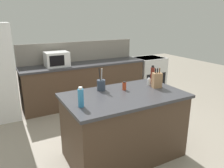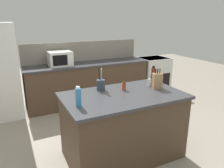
{
  "view_description": "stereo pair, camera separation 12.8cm",
  "coord_description": "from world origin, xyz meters",
  "px_view_note": "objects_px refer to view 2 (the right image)",
  "views": [
    {
      "loc": [
        -1.48,
        -2.36,
        1.93
      ],
      "look_at": [
        0.0,
        0.35,
        0.99
      ],
      "focal_mm": 35.0,
      "sensor_mm": 36.0,
      "label": 1
    },
    {
      "loc": [
        -1.36,
        -2.42,
        1.93
      ],
      "look_at": [
        0.0,
        0.35,
        0.99
      ],
      "focal_mm": 35.0,
      "sensor_mm": 36.0,
      "label": 2
    }
  ],
  "objects_px": {
    "knife_block": "(157,81)",
    "spice_jar_paprika": "(124,86)",
    "utensil_crock": "(101,84)",
    "vinegar_bottle": "(153,76)",
    "salt_shaker": "(149,82)",
    "microwave": "(60,59)",
    "dish_soap_bottle": "(78,97)",
    "range_oven": "(153,74)"
  },
  "relations": [
    {
      "from": "microwave",
      "to": "salt_shaker",
      "type": "height_order",
      "value": "microwave"
    },
    {
      "from": "range_oven",
      "to": "dish_soap_bottle",
      "type": "xyz_separation_m",
      "value": [
        -2.81,
        -2.33,
        0.59
      ]
    },
    {
      "from": "salt_shaker",
      "to": "spice_jar_paprika",
      "type": "relative_size",
      "value": 0.92
    },
    {
      "from": "utensil_crock",
      "to": "vinegar_bottle",
      "type": "height_order",
      "value": "utensil_crock"
    },
    {
      "from": "vinegar_bottle",
      "to": "spice_jar_paprika",
      "type": "relative_size",
      "value": 2.35
    },
    {
      "from": "range_oven",
      "to": "salt_shaker",
      "type": "distance_m",
      "value": 2.63
    },
    {
      "from": "dish_soap_bottle",
      "to": "range_oven",
      "type": "bearing_deg",
      "value": 39.67
    },
    {
      "from": "utensil_crock",
      "to": "salt_shaker",
      "type": "height_order",
      "value": "utensil_crock"
    },
    {
      "from": "knife_block",
      "to": "salt_shaker",
      "type": "relative_size",
      "value": 2.53
    },
    {
      "from": "microwave",
      "to": "knife_block",
      "type": "distance_m",
      "value": 2.35
    },
    {
      "from": "dish_soap_bottle",
      "to": "microwave",
      "type": "bearing_deg",
      "value": 81.54
    },
    {
      "from": "vinegar_bottle",
      "to": "dish_soap_bottle",
      "type": "bearing_deg",
      "value": -165.61
    },
    {
      "from": "utensil_crock",
      "to": "salt_shaker",
      "type": "relative_size",
      "value": 2.79
    },
    {
      "from": "salt_shaker",
      "to": "vinegar_bottle",
      "type": "bearing_deg",
      "value": 20.3
    },
    {
      "from": "knife_block",
      "to": "spice_jar_paprika",
      "type": "bearing_deg",
      "value": -179.53
    },
    {
      "from": "microwave",
      "to": "vinegar_bottle",
      "type": "height_order",
      "value": "microwave"
    },
    {
      "from": "microwave",
      "to": "salt_shaker",
      "type": "distance_m",
      "value": 2.21
    },
    {
      "from": "range_oven",
      "to": "dish_soap_bottle",
      "type": "distance_m",
      "value": 3.69
    },
    {
      "from": "microwave",
      "to": "utensil_crock",
      "type": "relative_size",
      "value": 1.51
    },
    {
      "from": "range_oven",
      "to": "dish_soap_bottle",
      "type": "bearing_deg",
      "value": -140.33
    },
    {
      "from": "knife_block",
      "to": "utensil_crock",
      "type": "distance_m",
      "value": 0.82
    },
    {
      "from": "utensil_crock",
      "to": "dish_soap_bottle",
      "type": "relative_size",
      "value": 1.33
    },
    {
      "from": "utensil_crock",
      "to": "spice_jar_paprika",
      "type": "xyz_separation_m",
      "value": [
        0.29,
        -0.15,
        -0.02
      ]
    },
    {
      "from": "salt_shaker",
      "to": "range_oven",
      "type": "bearing_deg",
      "value": 51.79
    },
    {
      "from": "knife_block",
      "to": "vinegar_bottle",
      "type": "bearing_deg",
      "value": 88.11
    },
    {
      "from": "dish_soap_bottle",
      "to": "vinegar_bottle",
      "type": "bearing_deg",
      "value": 14.39
    },
    {
      "from": "vinegar_bottle",
      "to": "spice_jar_paprika",
      "type": "bearing_deg",
      "value": -175.01
    },
    {
      "from": "range_oven",
      "to": "knife_block",
      "type": "bearing_deg",
      "value": -125.75
    },
    {
      "from": "microwave",
      "to": "salt_shaker",
      "type": "xyz_separation_m",
      "value": [
        0.87,
        -2.03,
        -0.1
      ]
    },
    {
      "from": "range_oven",
      "to": "utensil_crock",
      "type": "distance_m",
      "value": 3.06
    },
    {
      "from": "vinegar_bottle",
      "to": "salt_shaker",
      "type": "bearing_deg",
      "value": -159.7
    },
    {
      "from": "microwave",
      "to": "dish_soap_bottle",
      "type": "height_order",
      "value": "microwave"
    },
    {
      "from": "utensil_crock",
      "to": "vinegar_bottle",
      "type": "xyz_separation_m",
      "value": [
        0.83,
        -0.1,
        0.06
      ]
    },
    {
      "from": "vinegar_bottle",
      "to": "spice_jar_paprika",
      "type": "distance_m",
      "value": 0.54
    },
    {
      "from": "range_oven",
      "to": "knife_block",
      "type": "relative_size",
      "value": 3.17
    },
    {
      "from": "range_oven",
      "to": "vinegar_bottle",
      "type": "height_order",
      "value": "vinegar_bottle"
    },
    {
      "from": "microwave",
      "to": "salt_shaker",
      "type": "bearing_deg",
      "value": -66.88
    },
    {
      "from": "salt_shaker",
      "to": "spice_jar_paprika",
      "type": "height_order",
      "value": "spice_jar_paprika"
    },
    {
      "from": "salt_shaker",
      "to": "dish_soap_bottle",
      "type": "bearing_deg",
      "value": -166.06
    },
    {
      "from": "knife_block",
      "to": "dish_soap_bottle",
      "type": "relative_size",
      "value": 1.21
    },
    {
      "from": "vinegar_bottle",
      "to": "range_oven",
      "type": "bearing_deg",
      "value": 52.92
    },
    {
      "from": "utensil_crock",
      "to": "spice_jar_paprika",
      "type": "relative_size",
      "value": 2.58
    }
  ]
}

